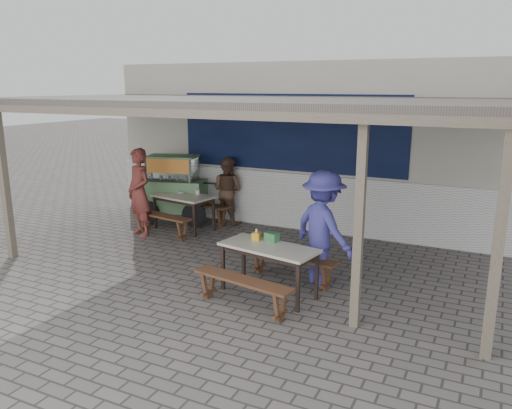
{
  "coord_description": "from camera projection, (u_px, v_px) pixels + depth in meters",
  "views": [
    {
      "loc": [
        3.79,
        -6.75,
        3.02
      ],
      "look_at": [
        0.06,
        0.9,
        0.98
      ],
      "focal_mm": 35.0,
      "sensor_mm": 36.0,
      "label": 1
    }
  ],
  "objects": [
    {
      "name": "bench_right_wall",
      "position": [
        292.0,
        261.0,
        7.82
      ],
      "size": [
        1.57,
        0.55,
        0.45
      ],
      "rotation": [
        0.0,
        0.0,
        -0.18
      ],
      "color": "brown",
      "rests_on": "ground"
    },
    {
      "name": "bench_right_street",
      "position": [
        242.0,
        286.0,
        6.83
      ],
      "size": [
        1.57,
        0.55,
        0.45
      ],
      "rotation": [
        0.0,
        0.0,
        -0.18
      ],
      "color": "brown",
      "rests_on": "ground"
    },
    {
      "name": "warung_roof",
      "position": [
        253.0,
        104.0,
        8.37
      ],
      "size": [
        9.0,
        4.21,
        2.81
      ],
      "color": "#59504C",
      "rests_on": "ground"
    },
    {
      "name": "patron_street_side",
      "position": [
        139.0,
        193.0,
        10.12
      ],
      "size": [
        0.77,
        0.64,
        1.8
      ],
      "primitive_type": "imported",
      "rotation": [
        0.0,
        0.0,
        -0.37
      ],
      "color": "brown",
      "rests_on": "ground"
    },
    {
      "name": "patron_wall_side",
      "position": [
        227.0,
        190.0,
        11.08
      ],
      "size": [
        0.78,
        0.64,
        1.49
      ],
      "primitive_type": "imported",
      "rotation": [
        0.0,
        0.0,
        3.03
      ],
      "color": "brown",
      "rests_on": "ground"
    },
    {
      "name": "ground",
      "position": [
        229.0,
        273.0,
        8.23
      ],
      "size": [
        60.0,
        60.0,
        0.0
      ],
      "primitive_type": "plane",
      "color": "#625C59",
      "rests_on": "ground"
    },
    {
      "name": "donation_box",
      "position": [
        272.0,
        237.0,
        7.44
      ],
      "size": [
        0.22,
        0.18,
        0.13
      ],
      "primitive_type": "cube",
      "rotation": [
        0.0,
        0.0,
        -0.24
      ],
      "color": "#357841",
      "rests_on": "table_right"
    },
    {
      "name": "tissue_box",
      "position": [
        256.0,
        236.0,
        7.51
      ],
      "size": [
        0.13,
        0.13,
        0.12
      ],
      "primitive_type": "cube",
      "rotation": [
        0.0,
        0.0,
        0.08
      ],
      "color": "gold",
      "rests_on": "table_right"
    },
    {
      "name": "table_right",
      "position": [
        269.0,
        251.0,
        7.25
      ],
      "size": [
        1.53,
        0.88,
        0.75
      ],
      "rotation": [
        0.0,
        0.0,
        -0.18
      ],
      "color": "beige",
      "rests_on": "ground"
    },
    {
      "name": "back_wall",
      "position": [
        307.0,
        146.0,
        10.95
      ],
      "size": [
        9.0,
        1.28,
        3.5
      ],
      "color": "beige",
      "rests_on": "ground"
    },
    {
      "name": "condiment_jar",
      "position": [
        198.0,
        192.0,
        10.63
      ],
      "size": [
        0.09,
        0.09,
        0.1
      ],
      "primitive_type": "cylinder",
      "color": "silver",
      "rests_on": "table_left"
    },
    {
      "name": "bench_left_street",
      "position": [
        163.0,
        221.0,
        10.17
      ],
      "size": [
        1.38,
        0.49,
        0.45
      ],
      "rotation": [
        0.0,
        0.0,
        -0.16
      ],
      "color": "brown",
      "rests_on": "ground"
    },
    {
      "name": "condiment_bowl",
      "position": [
        181.0,
        192.0,
        10.76
      ],
      "size": [
        0.25,
        0.25,
        0.05
      ],
      "primitive_type": "imported",
      "rotation": [
        0.0,
        0.0,
        -0.39
      ],
      "color": "white",
      "rests_on": "table_left"
    },
    {
      "name": "bench_left_wall",
      "position": [
        203.0,
        209.0,
        11.15
      ],
      "size": [
        1.38,
        0.49,
        0.45
      ],
      "rotation": [
        0.0,
        0.0,
        -0.16
      ],
      "color": "brown",
      "rests_on": "ground"
    },
    {
      "name": "vendor_cart",
      "position": [
        175.0,
        186.0,
        11.15
      ],
      "size": [
        1.79,
        1.08,
        1.51
      ],
      "rotation": [
        0.0,
        0.0,
        0.27
      ],
      "color": "#6A9160",
      "rests_on": "ground"
    },
    {
      "name": "table_left",
      "position": [
        184.0,
        199.0,
        10.58
      ],
      "size": [
        1.35,
        0.91,
        0.75
      ],
      "rotation": [
        0.0,
        0.0,
        -0.16
      ],
      "color": "beige",
      "rests_on": "ground"
    },
    {
      "name": "patron_right_table",
      "position": [
        323.0,
        228.0,
        7.62
      ],
      "size": [
        1.33,
        1.15,
        1.79
      ],
      "primitive_type": "imported",
      "rotation": [
        0.0,
        0.0,
        2.62
      ],
      "color": "#403D9A",
      "rests_on": "ground"
    }
  ]
}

